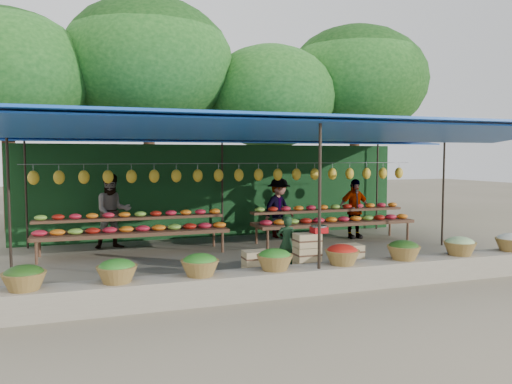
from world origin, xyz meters
name	(u,v)px	position (x,y,z in m)	size (l,w,h in m)	color
ground	(258,258)	(0.00, 0.00, 0.00)	(60.00, 60.00, 0.00)	#69614D
stone_curb	(315,279)	(0.00, -2.75, 0.20)	(10.60, 0.55, 0.40)	gray
stall_canopy	(257,133)	(0.00, 0.07, 2.67)	(10.80, 6.60, 2.82)	black
produce_baskets	(309,257)	(-0.10, -2.75, 0.56)	(8.98, 0.58, 0.34)	brown
netting_backdrop	(220,191)	(0.00, 3.15, 1.25)	(10.60, 0.06, 2.50)	#1A4A22
tree_row	(211,79)	(0.50, 6.09, 4.70)	(16.51, 5.50, 7.12)	#321F12
fruit_table_left	(133,227)	(-2.49, 1.35, 0.61)	(4.21, 0.95, 0.93)	#4E2D1F
fruit_table_right	(333,218)	(2.51, 1.35, 0.61)	(4.21, 0.95, 0.93)	#4E2D1F
crate_counter	(306,258)	(0.33, -1.69, 0.31)	(2.35, 0.35, 0.77)	tan
weighing_scale	(319,229)	(0.59, -1.69, 0.84)	(0.29, 0.29, 0.31)	red
vendor_seated	(286,243)	(0.16, -1.18, 0.52)	(0.38, 0.25, 1.04)	#19371E
customer_left	(113,211)	(-2.87, 2.22, 0.89)	(0.86, 0.67, 1.77)	slate
customer_mid	(279,208)	(1.45, 2.44, 0.80)	(1.03, 0.59, 1.60)	slate
customer_right	(354,209)	(3.29, 1.65, 0.79)	(0.93, 0.39, 1.58)	slate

